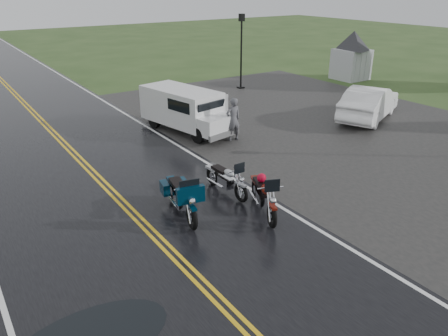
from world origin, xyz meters
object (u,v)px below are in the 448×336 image
object	(u,v)px
sedan_white	(369,103)
lamp_post_far_right	(241,52)
van_white	(198,122)
person_at_van	(233,120)
visitor_center	(353,43)
motorcycle_teal	(192,208)
motorcycle_red	(272,207)
motorcycle_silver	(241,185)

from	to	relation	value
sedan_white	lamp_post_far_right	world-z (taller)	lamp_post_far_right
van_white	person_at_van	size ratio (longest dim) A/B	2.67
visitor_center	person_at_van	distance (m)	15.19
motorcycle_teal	motorcycle_red	bearing A→B (deg)	-19.74
motorcycle_teal	lamp_post_far_right	world-z (taller)	lamp_post_far_right
motorcycle_teal	sedan_white	size ratio (longest dim) A/B	0.50
motorcycle_silver	visitor_center	bearing A→B (deg)	30.34
sedan_white	motorcycle_teal	bearing A→B (deg)	85.53
van_white	person_at_van	world-z (taller)	van_white
visitor_center	lamp_post_far_right	world-z (taller)	visitor_center
van_white	lamp_post_far_right	xyz separation A→B (m)	(7.43, 7.21, 1.30)
motorcycle_red	van_white	bearing A→B (deg)	98.43
lamp_post_far_right	van_white	bearing A→B (deg)	-135.86
sedan_white	motorcycle_red	bearing A→B (deg)	93.58
motorcycle_red	van_white	world-z (taller)	van_white
motorcycle_red	motorcycle_teal	bearing A→B (deg)	172.18
visitor_center	lamp_post_far_right	distance (m)	8.12
person_at_van	motorcycle_silver	bearing A→B (deg)	61.18
motorcycle_silver	lamp_post_far_right	size ratio (longest dim) A/B	0.46
sedan_white	lamp_post_far_right	size ratio (longest dim) A/B	1.07
person_at_van	sedan_white	size ratio (longest dim) A/B	0.38
motorcycle_teal	visitor_center	bearing A→B (deg)	41.87
visitor_center	motorcycle_silver	size ratio (longest dim) A/B	7.76
motorcycle_red	sedan_white	distance (m)	11.77
person_at_van	van_white	bearing A→B (deg)	-16.67
motorcycle_silver	person_at_van	distance (m)	5.68
motorcycle_silver	motorcycle_red	bearing A→B (deg)	-97.79
van_white	sedan_white	size ratio (longest dim) A/B	1.00
motorcycle_silver	sedan_white	world-z (taller)	sedan_white
lamp_post_far_right	visitor_center	bearing A→B (deg)	-13.39
motorcycle_teal	motorcycle_silver	distance (m)	2.09
van_white	lamp_post_far_right	distance (m)	10.44
person_at_van	visitor_center	bearing A→B (deg)	-153.34
motorcycle_teal	van_white	size ratio (longest dim) A/B	0.49
visitor_center	motorcycle_red	distance (m)	21.19
motorcycle_red	motorcycle_silver	size ratio (longest dim) A/B	1.11
motorcycle_silver	van_white	xyz separation A→B (m)	(1.68, 5.30, 0.35)
sedan_white	lamp_post_far_right	bearing A→B (deg)	-15.52
motorcycle_teal	sedan_white	world-z (taller)	sedan_white
visitor_center	motorcycle_silver	bearing A→B (deg)	-148.00
van_white	visitor_center	bearing A→B (deg)	7.73
lamp_post_far_right	motorcycle_silver	bearing A→B (deg)	-126.06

